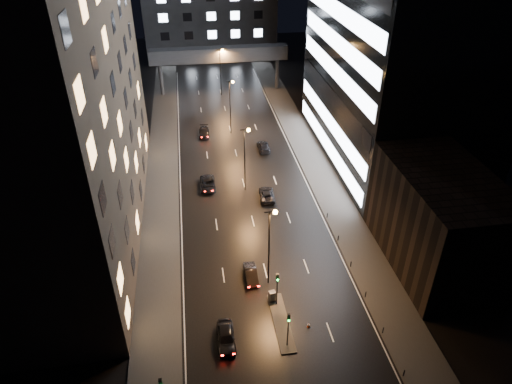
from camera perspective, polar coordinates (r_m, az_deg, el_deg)
ground at (r=79.41m, az=-2.52°, el=4.91°), size 160.00×160.00×0.00m
sidewalk_left at (r=74.85m, az=-11.62°, el=2.39°), size 5.00×110.00×0.15m
sidewalk_right at (r=77.24m, az=7.18°, el=3.86°), size 5.00×110.00×0.15m
building_left at (r=58.45m, az=-24.11°, el=12.92°), size 15.00×48.00×40.00m
building_right_low at (r=56.77m, az=21.77°, el=-3.24°), size 10.00×18.00×12.00m
building_right_glass at (r=74.67m, az=18.14°, el=20.04°), size 20.00×36.00×45.00m
building_far at (r=130.29m, az=-5.85°, el=21.86°), size 34.00×14.00×25.00m
skybridge at (r=104.08m, az=-4.64°, el=16.72°), size 30.00×3.00×10.00m
median_island at (r=49.52m, az=3.15°, el=-15.92°), size 1.60×8.00×0.15m
traffic_signal_near at (r=48.99m, az=2.67°, el=-11.43°), size 0.28×0.34×4.40m
traffic_signal_far at (r=45.33m, az=4.06°, el=-16.24°), size 0.28×0.34×4.40m
bollard_row at (r=54.56m, az=12.62°, el=-10.58°), size 0.12×25.12×0.90m
streetlight_near at (r=49.28m, az=1.83°, el=-5.80°), size 1.45×0.50×10.15m
streetlight_mid_a at (r=65.85m, az=-1.30°, el=5.05°), size 1.45×0.50×10.15m
streetlight_mid_b at (r=83.93m, az=-3.16°, el=11.38°), size 1.45×0.50×10.15m
streetlight_far at (r=102.72m, az=-4.40°, el=15.43°), size 1.45×0.50×10.15m
car_away_a at (r=47.44m, az=-3.77°, el=-17.62°), size 1.80×4.40×1.49m
car_away_b at (r=53.60m, az=-0.63°, el=-10.26°), size 1.37×3.87×1.27m
car_away_c at (r=69.63m, az=-6.06°, el=1.01°), size 2.29×4.90×1.35m
car_away_d at (r=85.64m, az=-6.51°, el=7.41°), size 2.12×4.67×1.33m
car_toward_a at (r=66.90m, az=1.35°, el=-0.30°), size 2.48×4.73×1.27m
car_toward_b at (r=79.92m, az=0.94°, el=5.70°), size 2.06×4.85×1.39m
utility_cabinet at (r=51.00m, az=2.02°, el=-12.86°), size 0.80×0.69×1.26m
cone_a at (r=49.26m, az=6.60°, el=-16.21°), size 0.43×0.43×0.48m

